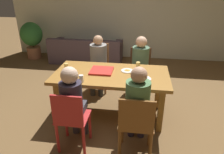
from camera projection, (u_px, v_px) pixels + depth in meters
name	position (u px, v px, depth m)	size (l,w,h in m)	color
ground_plane	(111.00, 113.00, 3.70)	(20.00, 20.00, 0.00)	brown
back_wall	(128.00, 9.00, 5.97)	(6.92, 0.12, 2.81)	silver
dining_table	(111.00, 79.00, 3.41)	(1.85, 0.95, 0.77)	#9F6C2E
chair_0	(136.00, 125.00, 2.60)	(0.45, 0.38, 0.91)	brown
person_0	(137.00, 104.00, 2.64)	(0.30, 0.52, 1.24)	#302B44
chair_1	(100.00, 65.00, 4.39)	(0.38, 0.41, 0.97)	brown
person_1	(98.00, 59.00, 4.20)	(0.34, 0.49, 1.18)	#3B3D40
chair_2	(71.00, 118.00, 2.71)	(0.41, 0.39, 0.90)	red
person_2	(73.00, 100.00, 2.75)	(0.29, 0.46, 1.19)	#403D44
chair_3	(140.00, 68.00, 4.21)	(0.43, 0.38, 0.94)	brown
person_3	(140.00, 63.00, 4.01)	(0.32, 0.53, 1.20)	#303837
pizza_box_0	(102.00, 71.00, 3.44)	(0.36, 0.36, 0.03)	red
plate_0	(127.00, 71.00, 3.46)	(0.21, 0.21, 0.03)	white
plate_1	(143.00, 79.00, 3.17)	(0.25, 0.25, 0.01)	white
drinking_glass_0	(66.00, 67.00, 3.49)	(0.06, 0.06, 0.11)	#E3C168
drinking_glass_1	(138.00, 66.00, 3.50)	(0.07, 0.07, 0.13)	#E4C368
drinking_glass_2	(81.00, 79.00, 3.06)	(0.07, 0.07, 0.11)	silver
couch	(87.00, 53.00, 6.03)	(2.02, 0.88, 0.71)	#52424C
potted_plant	(32.00, 37.00, 6.16)	(0.63, 0.63, 1.07)	#B4714E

